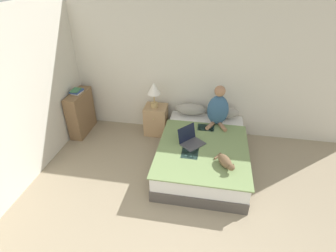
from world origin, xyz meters
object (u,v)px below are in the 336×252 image
person_sitting (218,109)px  cat_tabby (226,162)px  pillow_near (191,109)px  pillow_far (224,112)px  book_stack_top (77,91)px  bookshelf (81,113)px  bed (203,153)px  nightstand (156,120)px  table_lamp (154,90)px  laptop_open (191,140)px

person_sitting → cat_tabby: person_sitting is taller
pillow_near → cat_tabby: (0.66, -1.45, -0.04)m
pillow_far → book_stack_top: 2.83m
pillow_near → cat_tabby: bearing=-65.6°
cat_tabby → pillow_far: bearing=151.8°
bookshelf → book_stack_top: bearing=108.4°
bed → cat_tabby: cat_tabby is taller
nightstand → book_stack_top: size_ratio=2.31×
cat_tabby → nightstand: size_ratio=0.77×
pillow_far → bookshelf: size_ratio=0.69×
person_sitting → bookshelf: (-2.67, -0.01, -0.34)m
person_sitting → table_lamp: bearing=171.3°
laptop_open → book_stack_top: book_stack_top is taller
bed → pillow_far: (0.31, 0.89, 0.34)m
laptop_open → person_sitting: bearing=10.2°
pillow_near → bookshelf: bookshelf is taller
pillow_near → bed: bearing=-70.6°
laptop_open → table_lamp: bearing=83.0°
pillow_near → laptop_open: bearing=-83.9°
person_sitting → nightstand: bearing=170.0°
person_sitting → bookshelf: 2.70m
bed → bookshelf: bearing=166.3°
person_sitting → laptop_open: size_ratio=1.58×
laptop_open → book_stack_top: bearing=113.7°
cat_tabby → bed: bearing=-177.9°
laptop_open → table_lamp: 1.27m
bed → nightstand: (-0.99, 0.83, 0.07)m
nightstand → table_lamp: (-0.02, -0.02, 0.66)m
bed → laptop_open: size_ratio=4.31×
pillow_far → cat_tabby: bearing=-88.8°
pillow_far → nightstand: (-1.31, -0.06, -0.27)m
bed → laptop_open: (-0.21, -0.07, 0.29)m
bed → pillow_near: 1.01m
cat_tabby → bookshelf: 3.06m
laptop_open → pillow_far: bearing=11.9°
pillow_near → nightstand: 0.73m
bed → table_lamp: bearing=141.6°
pillow_far → table_lamp: size_ratio=1.16×
table_lamp → bed: bearing=-38.4°
person_sitting → cat_tabby: 1.21m
book_stack_top → bed: bearing=-13.8°
pillow_far → person_sitting: size_ratio=0.78×
pillow_far → bookshelf: bearing=-174.2°
nightstand → cat_tabby: bearing=-46.1°
book_stack_top → person_sitting: bearing=0.2°
laptop_open → book_stack_top: size_ratio=1.85×
bed → pillow_far: bearing=70.6°
person_sitting → nightstand: person_sitting is taller
cat_tabby → laptop_open: bearing=-160.7°
bed → pillow_far: size_ratio=3.48×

